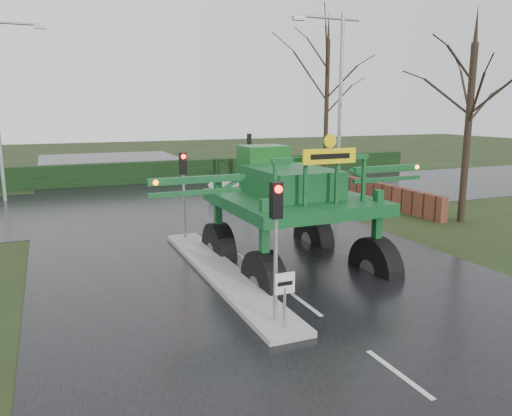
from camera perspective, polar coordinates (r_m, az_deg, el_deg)
name	(u,v)px	position (r m, az deg, el deg)	size (l,w,h in m)	color
ground	(303,303)	(13.82, 5.41, -10.78)	(140.00, 140.00, 0.00)	black
road_main	(199,225)	(22.72, -6.54, -1.93)	(14.00, 80.00, 0.02)	black
road_cross	(169,202)	(28.41, -9.94, 0.65)	(80.00, 12.00, 0.02)	black
median_island	(222,273)	(15.89, -3.93, -7.43)	(1.20, 10.00, 0.16)	gray
hedge_row	(143,173)	(36.06, -12.84, 3.98)	(44.00, 0.90, 1.50)	black
brick_wall	(331,181)	(32.25, 8.54, 3.02)	(0.40, 20.00, 1.20)	#592D1E
keep_left_sign	(285,291)	(11.64, 3.30, -9.48)	(0.50, 0.07, 1.35)	gray
traffic_signal_near	(276,222)	(11.62, 2.32, -1.61)	(0.26, 0.33, 3.52)	gray
traffic_signal_mid	(183,177)	(19.53, -8.30, 3.57)	(0.26, 0.33, 3.52)	gray
traffic_signal_far	(249,148)	(33.81, -0.78, 6.92)	(0.26, 0.33, 3.52)	gray
street_light_right	(335,93)	(27.32, 9.07, 12.87)	(3.85, 0.30, 10.00)	gray
street_light_left_far	(1,93)	(31.34, -27.14, 11.58)	(3.85, 0.30, 10.00)	gray
tree_right_near	(470,108)	(24.66, 23.24, 10.45)	(5.60, 5.60, 9.64)	black
tree_right_far	(327,90)	(37.52, 8.11, 13.22)	(7.00, 7.00, 12.05)	black
crop_sprayer	(261,198)	(14.40, 0.53, 1.11)	(9.96, 6.28, 5.57)	black
white_sedan	(246,200)	(28.83, -1.18, 0.96)	(1.47, 4.22, 1.39)	silver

